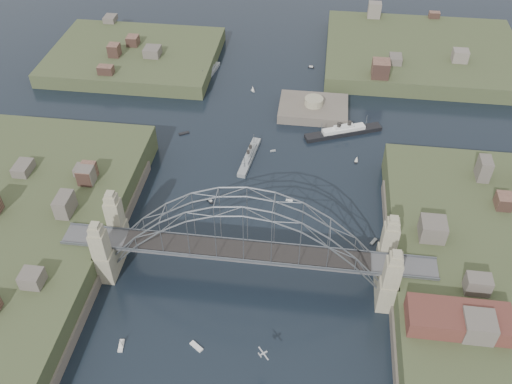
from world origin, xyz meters
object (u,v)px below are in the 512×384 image
object	(u,v)px
bridge	(245,238)
ocean_liner	(343,132)
naval_cruiser_near	(249,156)
fort_island	(313,113)
naval_cruiser_far	(209,74)
wharf_shed	(459,320)

from	to	relation	value
bridge	ocean_liner	size ratio (longest dim) A/B	3.52
bridge	naval_cruiser_near	xyz separation A→B (m)	(-5.23, 43.37, -11.49)
bridge	fort_island	xyz separation A→B (m)	(12.00, 70.00, -12.66)
naval_cruiser_far	naval_cruiser_near	bearing A→B (deg)	-65.13
naval_cruiser_near	naval_cruiser_far	size ratio (longest dim) A/B	1.03
fort_island	naval_cruiser_near	size ratio (longest dim) A/B	1.21
bridge	naval_cruiser_near	distance (m)	45.17
fort_island	wharf_shed	world-z (taller)	wharf_shed
naval_cruiser_far	ocean_liner	bearing A→B (deg)	-31.36
bridge	wharf_shed	bearing A→B (deg)	-17.65
naval_cruiser_near	naval_cruiser_far	xyz separation A→B (m)	(-20.86, 44.99, 0.08)
naval_cruiser_far	ocean_liner	size ratio (longest dim) A/B	0.74
fort_island	wharf_shed	distance (m)	90.48
wharf_shed	ocean_liner	bearing A→B (deg)	106.86
wharf_shed	naval_cruiser_far	size ratio (longest dim) A/B	1.14
wharf_shed	naval_cruiser_near	xyz separation A→B (m)	(-49.23, 57.37, -9.16)
bridge	ocean_liner	distance (m)	64.09
fort_island	wharf_shed	size ratio (longest dim) A/B	1.10
bridge	naval_cruiser_near	size ratio (longest dim) A/B	4.63
bridge	naval_cruiser_far	bearing A→B (deg)	106.45
bridge	fort_island	bearing A→B (deg)	80.27
bridge	naval_cruiser_near	bearing A→B (deg)	96.87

